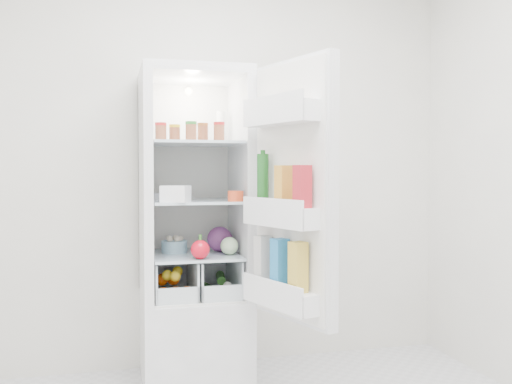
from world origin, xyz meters
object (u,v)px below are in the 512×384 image
object	(u,v)px
mushroom_bowl	(174,247)
refrigerator	(193,266)
red_cabbage	(220,239)
fridge_door	(290,197)

from	to	relation	value
mushroom_bowl	refrigerator	bearing A→B (deg)	-6.25
refrigerator	red_cabbage	bearing A→B (deg)	-8.17
refrigerator	mushroom_bowl	size ratio (longest dim) A/B	12.07
refrigerator	mushroom_bowl	world-z (taller)	refrigerator
mushroom_bowl	fridge_door	distance (m)	0.87
refrigerator	red_cabbage	xyz separation A→B (m)	(0.15, -0.02, 0.16)
fridge_door	red_cabbage	bearing A→B (deg)	3.34
red_cabbage	fridge_door	xyz separation A→B (m)	(0.24, -0.60, 0.27)
refrigerator	mushroom_bowl	xyz separation A→B (m)	(-0.11, 0.01, 0.12)
red_cabbage	mushroom_bowl	size ratio (longest dim) A/B	1.00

